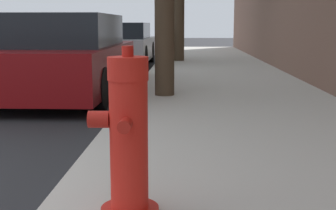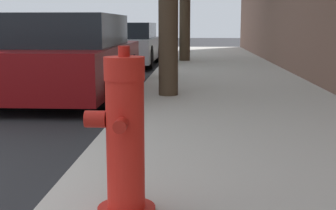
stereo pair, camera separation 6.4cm
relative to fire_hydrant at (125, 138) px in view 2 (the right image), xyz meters
name	(u,v)px [view 2 (the right image)]	position (x,y,z in m)	size (l,w,h in m)	color
fire_hydrant	(125,138)	(0.00, 0.00, 0.00)	(0.39, 0.41, 0.96)	red
parked_car_near	(71,57)	(-1.74, 5.44, 0.08)	(1.82, 4.58, 1.39)	maroon
parked_car_mid	(128,45)	(-1.61, 11.44, 0.03)	(1.70, 4.22, 1.27)	#B7B7BC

